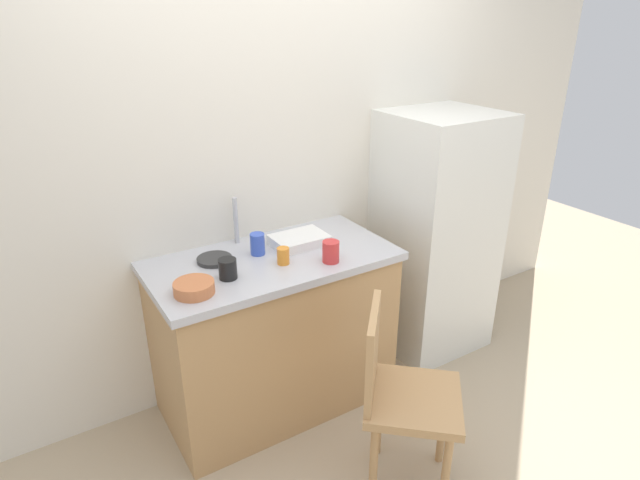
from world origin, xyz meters
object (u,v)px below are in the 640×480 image
hotplate (214,259)px  cup_red (331,252)px  cup_orange (283,256)px  terracotta_bowl (194,288)px  cup_black (228,269)px  refrigerator (435,235)px  cup_blue (258,244)px  chair (400,392)px  dish_tray (299,240)px

hotplate → cup_red: cup_red is taller
cup_red → cup_orange: bearing=153.5°
terracotta_bowl → cup_black: size_ratio=1.86×
cup_black → cup_orange: 0.28m
cup_orange → refrigerator: bearing=5.9°
hotplate → cup_blue: (0.22, -0.04, 0.04)m
refrigerator → hotplate: size_ratio=8.70×
chair → hotplate: size_ratio=5.24×
refrigerator → chair: 1.23m
cup_black → cup_orange: (0.28, 0.00, -0.01)m
chair → dish_tray: dish_tray is taller
refrigerator → dish_tray: bearing=177.6°
refrigerator → chair: size_ratio=1.66×
hotplate → cup_blue: 0.22m
cup_blue → cup_black: (-0.23, -0.16, -0.01)m
dish_tray → cup_red: size_ratio=2.65×
chair → terracotta_bowl: (-0.65, 0.62, 0.41)m
refrigerator → terracotta_bowl: refrigerator is taller
terracotta_bowl → cup_blue: bearing=27.9°
cup_red → cup_black: 0.50m
refrigerator → terracotta_bowl: bearing=-173.9°
chair → cup_black: bearing=76.7°
hotplate → chair: bearing=-62.3°
dish_tray → cup_red: (0.03, -0.26, 0.03)m
terracotta_bowl → hotplate: bearing=52.7°
terracotta_bowl → cup_red: cup_red is taller
refrigerator → cup_red: (-0.90, -0.22, 0.19)m
cup_blue → cup_black: 0.28m
dish_tray → cup_black: size_ratio=2.96×
terracotta_bowl → cup_orange: 0.47m
terracotta_bowl → cup_orange: (0.46, 0.05, 0.01)m
chair → cup_red: cup_red is taller
hotplate → cup_blue: size_ratio=1.57×
chair → cup_black: size_ratio=9.42×
refrigerator → cup_orange: 1.13m
cup_orange → chair: bearing=-74.5°
cup_blue → cup_black: cup_blue is taller
dish_tray → terracotta_bowl: bearing=-162.0°
chair → hotplate: bearing=69.5°
cup_orange → cup_black: bearing=-179.9°
cup_red → cup_black: cup_red is taller
terracotta_bowl → cup_orange: bearing=6.5°
refrigerator → cup_black: 1.41m
hotplate → cup_red: bearing=-32.3°
refrigerator → dish_tray: refrigerator is taller
hotplate → cup_black: bearing=-93.6°
dish_tray → cup_black: cup_black is taller
cup_red → cup_orange: size_ratio=1.30×
cup_blue → cup_black: bearing=-144.4°
dish_tray → cup_blue: 0.24m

